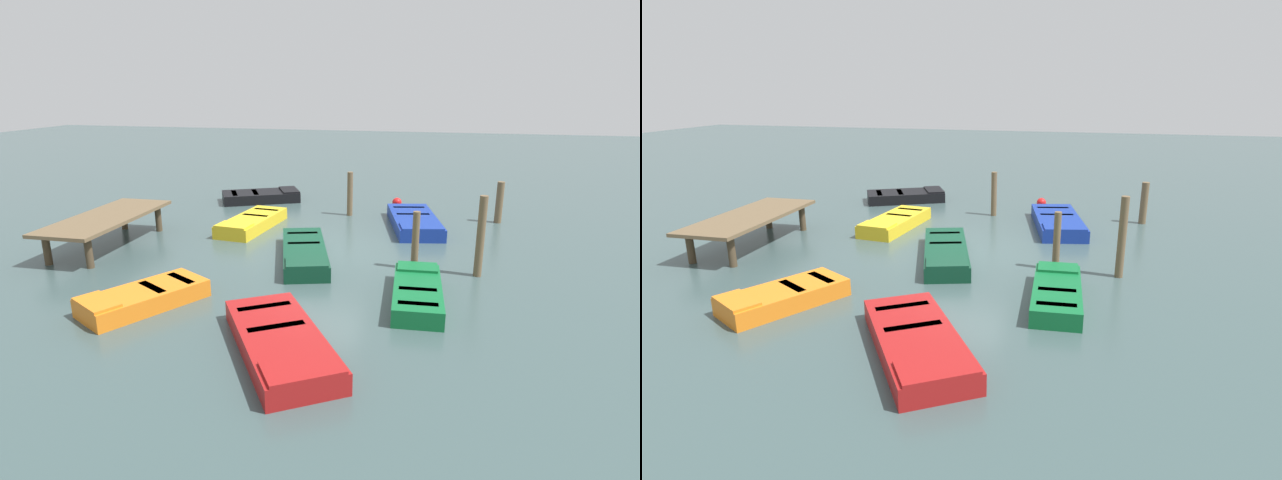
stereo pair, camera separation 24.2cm
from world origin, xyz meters
The scene contains 14 objects.
ground_plane centered at (0.00, 0.00, 0.00)m, with size 80.00×80.00×0.00m, color #384C4C.
dock_segment centered at (-0.94, 6.33, 0.83)m, with size 4.64×1.92×0.95m.
rowboat_green centered at (-3.02, -2.96, 0.22)m, with size 2.95×1.23×0.46m.
rowboat_dark_green centered at (-0.83, 0.26, 0.22)m, with size 3.91×2.21×0.46m.
rowboat_orange centered at (-4.68, 2.90, 0.22)m, with size 2.91×2.36×0.46m.
rowboat_blue centered at (3.28, -2.54, 0.22)m, with size 3.96×2.19×0.46m.
rowboat_yellow centered at (1.92, 2.82, 0.22)m, with size 3.36×1.54×0.46m.
rowboat_red centered at (-5.96, -0.65, 0.22)m, with size 3.69×3.06×0.46m.
rowboat_black centered at (6.01, 3.92, 0.22)m, with size 2.72×3.43×0.46m.
mooring_piling_far_left centered at (-0.88, -2.77, 0.78)m, with size 0.19×0.19×1.57m, color brown.
mooring_piling_near_left centered at (4.47, -0.09, 0.81)m, with size 0.21×0.21×1.63m, color brown.
mooring_piling_center centered at (4.62, -5.38, 0.73)m, with size 0.25×0.25×1.46m, color brown.
mooring_piling_mid_left centered at (-1.04, -4.38, 1.05)m, with size 0.20×0.20×2.09m, color brown.
marker_buoy centered at (5.75, -1.73, 0.29)m, with size 0.36×0.36×0.48m.
Camera 1 is at (-14.02, -3.27, 4.73)m, focal length 28.99 mm.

